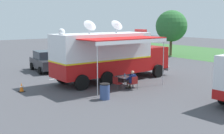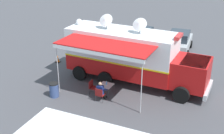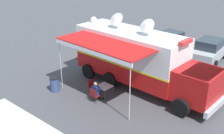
{
  "view_description": "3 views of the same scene",
  "coord_description": "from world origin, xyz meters",
  "px_view_note": "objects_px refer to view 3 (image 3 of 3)",
  "views": [
    {
      "loc": [
        17.19,
        -11.74,
        4.42
      ],
      "look_at": [
        1.95,
        -0.56,
        1.39
      ],
      "focal_mm": 46.98,
      "sensor_mm": 36.0,
      "label": 1
    },
    {
      "loc": [
        16.17,
        7.69,
        8.78
      ],
      "look_at": [
        1.12,
        -0.11,
        1.35
      ],
      "focal_mm": 46.26,
      "sensor_mm": 36.0,
      "label": 2
    },
    {
      "loc": [
        12.53,
        10.35,
        8.08
      ],
      "look_at": [
        1.57,
        -0.06,
        1.6
      ],
      "focal_mm": 44.14,
      "sensor_mm": 36.0,
      "label": 3
    }
  ],
  "objects_px": {
    "command_truck": "(139,58)",
    "folding_chair_at_table": "(95,94)",
    "seated_responder": "(97,91)",
    "trash_bin": "(55,84)",
    "traffic_cone": "(78,55)",
    "car_far_corner": "(168,42)",
    "water_bottle": "(105,84)",
    "folding_chair_beside_table": "(92,86)",
    "car_behind_truck": "(210,50)",
    "folding_table": "(104,87)"
  },
  "relations": [
    {
      "from": "command_truck",
      "to": "folding_chair_at_table",
      "type": "distance_m",
      "value": 3.58
    },
    {
      "from": "trash_bin",
      "to": "traffic_cone",
      "type": "xyz_separation_m",
      "value": [
        -4.54,
        -3.18,
        -0.18
      ]
    },
    {
      "from": "traffic_cone",
      "to": "car_far_corner",
      "type": "relative_size",
      "value": 0.13
    },
    {
      "from": "folding_table",
      "to": "folding_chair_beside_table",
      "type": "xyz_separation_m",
      "value": [
        0.16,
        -0.85,
        -0.16
      ]
    },
    {
      "from": "command_truck",
      "to": "folding_chair_at_table",
      "type": "xyz_separation_m",
      "value": [
        3.23,
        -0.57,
        -1.43
      ]
    },
    {
      "from": "folding_chair_beside_table",
      "to": "water_bottle",
      "type": "bearing_deg",
      "value": 105.55
    },
    {
      "from": "command_truck",
      "to": "trash_bin",
      "type": "xyz_separation_m",
      "value": [
        4.0,
        -3.33,
        -1.49
      ]
    },
    {
      "from": "command_truck",
      "to": "folding_chair_at_table",
      "type": "height_order",
      "value": "command_truck"
    },
    {
      "from": "folding_chair_beside_table",
      "to": "command_truck",
      "type": "bearing_deg",
      "value": 151.05
    },
    {
      "from": "folding_chair_beside_table",
      "to": "traffic_cone",
      "type": "distance_m",
      "value": 5.97
    },
    {
      "from": "folding_table",
      "to": "water_bottle",
      "type": "xyz_separation_m",
      "value": [
        -0.08,
        0.01,
        0.16
      ]
    },
    {
      "from": "folding_chair_at_table",
      "to": "trash_bin",
      "type": "bearing_deg",
      "value": -74.56
    },
    {
      "from": "seated_responder",
      "to": "trash_bin",
      "type": "distance_m",
      "value": 2.93
    },
    {
      "from": "water_bottle",
      "to": "car_far_corner",
      "type": "relative_size",
      "value": 0.05
    },
    {
      "from": "car_behind_truck",
      "to": "traffic_cone",
      "type": "bearing_deg",
      "value": -48.79
    },
    {
      "from": "car_far_corner",
      "to": "seated_responder",
      "type": "bearing_deg",
      "value": 9.35
    },
    {
      "from": "folding_chair_beside_table",
      "to": "trash_bin",
      "type": "bearing_deg",
      "value": -53.59
    },
    {
      "from": "water_bottle",
      "to": "traffic_cone",
      "type": "xyz_separation_m",
      "value": [
        -2.9,
        -5.94,
        -0.55
      ]
    },
    {
      "from": "water_bottle",
      "to": "folding_chair_beside_table",
      "type": "height_order",
      "value": "water_bottle"
    },
    {
      "from": "traffic_cone",
      "to": "folding_chair_at_table",
      "type": "bearing_deg",
      "value": 57.59
    },
    {
      "from": "car_far_corner",
      "to": "trash_bin",
      "type": "bearing_deg",
      "value": -6.17
    },
    {
      "from": "trash_bin",
      "to": "car_far_corner",
      "type": "height_order",
      "value": "car_far_corner"
    },
    {
      "from": "trash_bin",
      "to": "car_behind_truck",
      "type": "bearing_deg",
      "value": 158.03
    },
    {
      "from": "traffic_cone",
      "to": "folding_chair_beside_table",
      "type": "bearing_deg",
      "value": 58.28
    },
    {
      "from": "water_bottle",
      "to": "folding_chair_at_table",
      "type": "height_order",
      "value": "water_bottle"
    },
    {
      "from": "folding_table",
      "to": "car_behind_truck",
      "type": "distance_m",
      "value": 9.93
    },
    {
      "from": "seated_responder",
      "to": "traffic_cone",
      "type": "xyz_separation_m",
      "value": [
        -3.58,
        -5.94,
        -0.37
      ]
    },
    {
      "from": "traffic_cone",
      "to": "car_behind_truck",
      "type": "relative_size",
      "value": 0.13
    },
    {
      "from": "folding_table",
      "to": "car_far_corner",
      "type": "xyz_separation_m",
      "value": [
        -9.15,
        -1.59,
        0.21
      ]
    },
    {
      "from": "seated_responder",
      "to": "trash_bin",
      "type": "xyz_separation_m",
      "value": [
        0.95,
        -2.76,
        -0.2
      ]
    },
    {
      "from": "water_bottle",
      "to": "seated_responder",
      "type": "height_order",
      "value": "seated_responder"
    },
    {
      "from": "seated_responder",
      "to": "car_behind_truck",
      "type": "distance_m",
      "value": 10.52
    },
    {
      "from": "folding_chair_at_table",
      "to": "seated_responder",
      "type": "bearing_deg",
      "value": -178.92
    },
    {
      "from": "seated_responder",
      "to": "traffic_cone",
      "type": "distance_m",
      "value": 6.95
    },
    {
      "from": "command_truck",
      "to": "folding_table",
      "type": "bearing_deg",
      "value": -13.55
    },
    {
      "from": "folding_chair_at_table",
      "to": "folding_chair_beside_table",
      "type": "bearing_deg",
      "value": -126.25
    },
    {
      "from": "car_behind_truck",
      "to": "seated_responder",
      "type": "bearing_deg",
      "value": -9.87
    },
    {
      "from": "trash_bin",
      "to": "car_behind_truck",
      "type": "distance_m",
      "value": 12.21
    },
    {
      "from": "command_truck",
      "to": "water_bottle",
      "type": "height_order",
      "value": "command_truck"
    },
    {
      "from": "seated_responder",
      "to": "traffic_cone",
      "type": "bearing_deg",
      "value": -121.11
    },
    {
      "from": "command_truck",
      "to": "car_behind_truck",
      "type": "xyz_separation_m",
      "value": [
        -7.32,
        1.23,
        -1.07
      ]
    },
    {
      "from": "trash_bin",
      "to": "traffic_cone",
      "type": "height_order",
      "value": "trash_bin"
    },
    {
      "from": "command_truck",
      "to": "folding_chair_at_table",
      "type": "relative_size",
      "value": 10.96
    },
    {
      "from": "water_bottle",
      "to": "folding_chair_at_table",
      "type": "relative_size",
      "value": 0.26
    },
    {
      "from": "water_bottle",
      "to": "folding_chair_beside_table",
      "type": "relative_size",
      "value": 0.26
    },
    {
      "from": "folding_chair_at_table",
      "to": "car_behind_truck",
      "type": "relative_size",
      "value": 0.2
    },
    {
      "from": "folding_table",
      "to": "water_bottle",
      "type": "height_order",
      "value": "water_bottle"
    },
    {
      "from": "folding_chair_beside_table",
      "to": "folding_table",
      "type": "bearing_deg",
      "value": 100.88
    },
    {
      "from": "folding_chair_at_table",
      "to": "traffic_cone",
      "type": "distance_m",
      "value": 7.04
    },
    {
      "from": "folding_chair_at_table",
      "to": "trash_bin",
      "type": "distance_m",
      "value": 2.87
    }
  ]
}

